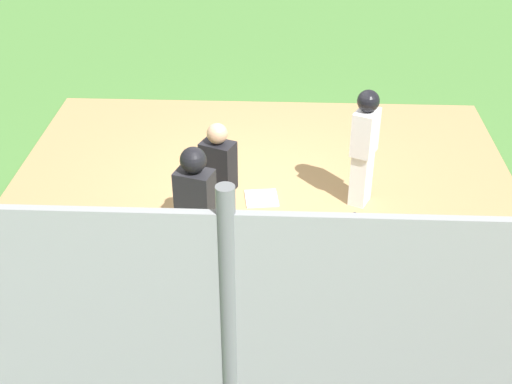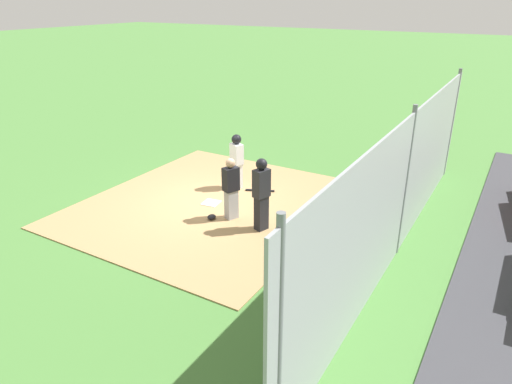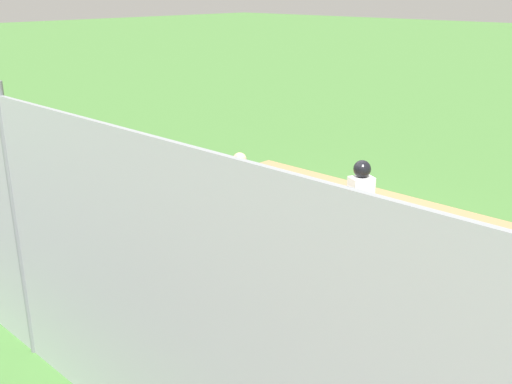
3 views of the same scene
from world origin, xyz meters
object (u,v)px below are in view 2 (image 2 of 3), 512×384
Objects in this scene: runner at (237,158)px; baseball_bat at (260,190)px; catcher_mask at (212,217)px; umpire at (261,193)px; catcher at (231,188)px; home_plate at (211,203)px.

runner is 1.17m from baseball_bat.
catcher_mask is (-2.21, 0.16, 0.03)m from baseball_bat.
runner reaches higher than baseball_bat.
umpire is at bearing -82.57° from catcher_mask.
catcher is 1.89× the size of baseball_bat.
home_plate is 1.38m from catcher.
home_plate is 1.62m from runner.
catcher_mask is at bearing 61.60° from catcher.
umpire is at bearing -83.31° from baseball_bat.
baseball_bat reaches higher than home_plate.
home_plate is 0.27× the size of runner.
baseball_bat is (1.41, -0.75, 0.02)m from home_plate.
runner is 2.37m from catcher_mask.
catcher_mask is (-2.13, -0.59, -0.87)m from runner.
umpire reaches higher than catcher.
home_plate is 1.60m from baseball_bat.
home_plate is at bearing -142.22° from baseball_bat.
home_plate is at bearing 24.94° from runner.
baseball_bat is (0.08, -0.74, -0.90)m from runner.
catcher reaches higher than catcher_mask.
runner is at bearing 15.41° from catcher_mask.
home_plate is 1.00m from catcher_mask.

